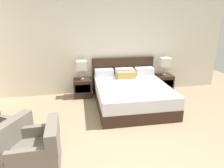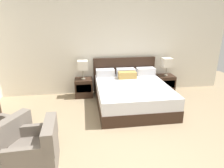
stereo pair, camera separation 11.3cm
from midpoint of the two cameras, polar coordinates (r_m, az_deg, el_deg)
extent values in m
cube|color=silver|center=(5.77, -2.81, 11.01)|extent=(7.16, 0.06, 2.79)
cube|color=#332116|center=(5.14, 5.00, -4.71)|extent=(1.75, 2.03, 0.28)
cube|color=silver|center=(5.03, 5.09, -1.78)|extent=(1.74, 2.01, 0.28)
cube|color=#332116|center=(5.96, 2.61, 2.65)|extent=(1.82, 0.05, 1.04)
cube|color=silver|center=(5.64, -2.83, 3.19)|extent=(0.51, 0.28, 0.20)
cube|color=silver|center=(5.73, 3.04, 3.46)|extent=(0.51, 0.28, 0.20)
cube|color=silver|center=(5.89, 8.66, 3.69)|extent=(0.51, 0.28, 0.20)
cube|color=tan|center=(5.48, 3.51, 2.60)|extent=(0.49, 0.22, 0.18)
cube|color=#332116|center=(5.71, -8.94, -1.10)|extent=(0.49, 0.43, 0.52)
cube|color=black|center=(5.50, -8.92, -1.35)|extent=(0.42, 0.01, 0.23)
cube|color=#332116|center=(6.21, 13.97, 0.23)|extent=(0.49, 0.43, 0.52)
cube|color=black|center=(6.01, 14.80, 0.05)|extent=(0.42, 0.01, 0.23)
cylinder|color=gray|center=(5.63, -9.08, 1.45)|extent=(0.11, 0.11, 0.02)
cylinder|color=gray|center=(5.59, -9.15, 2.77)|extent=(0.02, 0.02, 0.25)
cube|color=beige|center=(5.52, -9.29, 5.27)|extent=(0.28, 0.28, 0.25)
cylinder|color=gray|center=(6.13, 14.17, 2.59)|extent=(0.11, 0.11, 0.02)
cylinder|color=gray|center=(6.10, 14.27, 3.81)|extent=(0.02, 0.02, 0.25)
cube|color=beige|center=(6.04, 14.47, 6.10)|extent=(0.28, 0.28, 0.25)
cube|color=#70665B|center=(3.81, -29.23, -15.57)|extent=(0.92, 0.92, 0.40)
cube|color=#70665B|center=(3.44, -27.15, -11.62)|extent=(0.47, 0.67, 0.36)
cube|color=#70665B|center=(3.83, -26.72, -9.87)|extent=(0.59, 0.38, 0.18)
cube|color=#70665B|center=(3.37, -21.73, -19.19)|extent=(0.71, 0.71, 0.40)
cube|color=#70665B|center=(3.11, -17.59, -13.57)|extent=(0.19, 0.69, 0.36)
cube|color=#70665B|center=(2.97, -23.34, -18.23)|extent=(0.63, 0.12, 0.18)
cube|color=#70665B|center=(3.45, -21.59, -12.36)|extent=(0.63, 0.12, 0.18)
camera|label=1|loc=(0.06, -90.72, -0.25)|focal=32.00mm
camera|label=2|loc=(0.06, 89.28, 0.25)|focal=32.00mm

